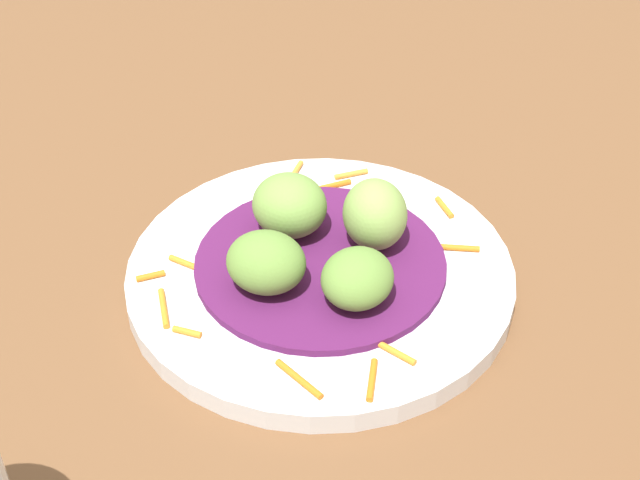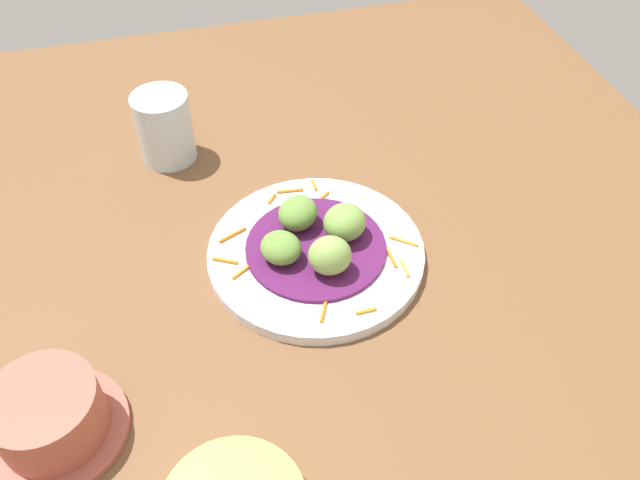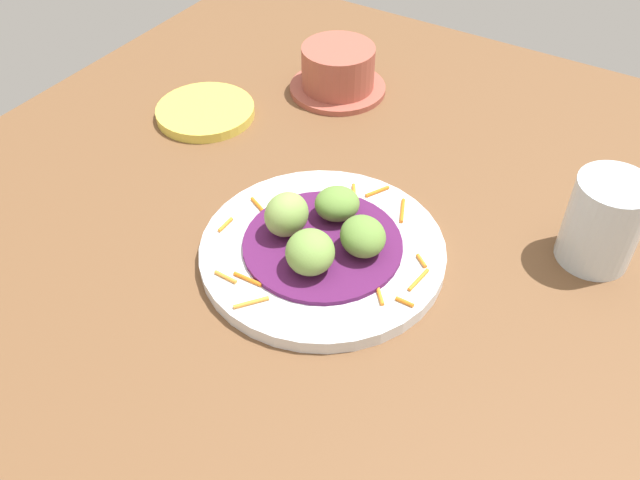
{
  "view_description": "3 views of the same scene",
  "coord_description": "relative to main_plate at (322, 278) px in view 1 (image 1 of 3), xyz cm",
  "views": [
    {
      "loc": [
        10.98,
        42.94,
        42.54
      ],
      "look_at": [
        -5.02,
        -1.23,
        4.68
      ],
      "focal_mm": 51.25,
      "sensor_mm": 36.0,
      "label": 1
    },
    {
      "loc": [
        -54.83,
        12.93,
        58.62
      ],
      "look_at": [
        -4.51,
        -0.53,
        4.76
      ],
      "focal_mm": 36.2,
      "sensor_mm": 36.0,
      "label": 2
    },
    {
      "loc": [
        21.92,
        -43.43,
        52.36
      ],
      "look_at": [
        -4.16,
        -1.22,
        5.53
      ],
      "focal_mm": 38.34,
      "sensor_mm": 36.0,
      "label": 3
    }
  ],
  "objects": [
    {
      "name": "carrot_garnish",
      "position": [
        0.93,
        -0.27,
        0.95
      ],
      "size": [
        22.34,
        23.86,
        0.4
      ],
      "color": "orange",
      "rests_on": "main_plate"
    },
    {
      "name": "guac_scoop_left",
      "position": [
        -0.85,
        4.0,
        2.98
      ],
      "size": [
        6.5,
        6.45,
        3.41
      ],
      "primitive_type": "ellipsoid",
      "rotation": [
        0.0,
        0.0,
        5.4
      ],
      "color": "olive",
      "rests_on": "cabbage_bed"
    },
    {
      "name": "guac_scoop_right",
      "position": [
        0.85,
        -4.0,
        3.37
      ],
      "size": [
        6.78,
        6.89,
        4.19
      ],
      "primitive_type": "ellipsoid",
      "rotation": [
        0.0,
        0.0,
        3.67
      ],
      "color": "#759E47",
      "rests_on": "cabbage_bed"
    },
    {
      "name": "main_plate",
      "position": [
        0.0,
        0.0,
        0.0
      ],
      "size": [
        25.53,
        25.53,
        1.5
      ],
      "primitive_type": "cylinder",
      "color": "silver",
      "rests_on": "table_surface"
    },
    {
      "name": "table_surface",
      "position": [
        4.6,
        -0.3,
        -1.75
      ],
      "size": [
        110.0,
        110.0,
        2.0
      ],
      "primitive_type": "cube",
      "color": "brown",
      "rests_on": "ground"
    },
    {
      "name": "guac_scoop_center",
      "position": [
        -4.0,
        -0.85,
        3.63
      ],
      "size": [
        5.13,
        5.61,
        4.7
      ],
      "primitive_type": "ellipsoid",
      "rotation": [
        0.0,
        0.0,
        4.51
      ],
      "color": "#84A851",
      "rests_on": "cabbage_bed"
    },
    {
      "name": "guac_scoop_back",
      "position": [
        4.0,
        0.85,
        3.16
      ],
      "size": [
        6.8,
        6.75,
        3.76
      ],
      "primitive_type": "ellipsoid",
      "rotation": [
        0.0,
        0.0,
        4.01
      ],
      "color": "olive",
      "rests_on": "cabbage_bed"
    },
    {
      "name": "cabbage_bed",
      "position": [
        0.0,
        0.0,
        1.01
      ],
      "size": [
        16.55,
        16.55,
        0.53
      ],
      "primitive_type": "cylinder",
      "color": "#51194C",
      "rests_on": "main_plate"
    }
  ]
}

